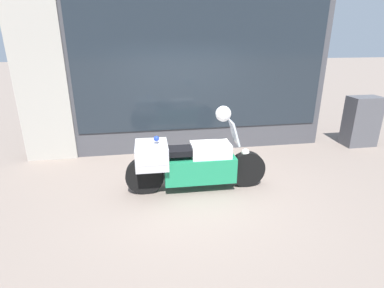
# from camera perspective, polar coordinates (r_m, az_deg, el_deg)

# --- Properties ---
(ground_plane) EXTENTS (60.00, 60.00, 0.00)m
(ground_plane) POSITION_cam_1_polar(r_m,az_deg,el_deg) (5.50, 0.75, -8.06)
(ground_plane) COLOR gray
(shop_building) EXTENTS (6.84, 0.55, 3.81)m
(shop_building) POSITION_cam_1_polar(r_m,az_deg,el_deg) (6.82, -6.29, 14.19)
(shop_building) COLOR #424247
(shop_building) RESTS_ON ground
(window_display) EXTENTS (5.34, 0.30, 2.03)m
(window_display) POSITION_cam_1_polar(r_m,az_deg,el_deg) (7.24, 1.39, 3.09)
(window_display) COLOR slate
(window_display) RESTS_ON ground
(paramedic_motorcycle) EXTENTS (2.46, 0.67, 1.23)m
(paramedic_motorcycle) POSITION_cam_1_polar(r_m,az_deg,el_deg) (5.16, -0.80, -3.56)
(paramedic_motorcycle) COLOR black
(paramedic_motorcycle) RESTS_ON ground
(utility_cabinet) EXTENTS (0.75, 0.46, 1.21)m
(utility_cabinet) POSITION_cam_1_polar(r_m,az_deg,el_deg) (8.43, 29.56, 3.77)
(utility_cabinet) COLOR #4C4C51
(utility_cabinet) RESTS_ON ground
(white_helmet) EXTENTS (0.26, 0.26, 0.26)m
(white_helmet) POSITION_cam_1_polar(r_m,az_deg,el_deg) (5.00, 5.98, 5.75)
(white_helmet) COLOR white
(white_helmet) RESTS_ON paramedic_motorcycle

